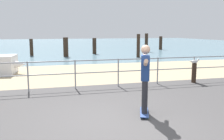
% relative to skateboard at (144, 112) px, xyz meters
% --- Properties ---
extents(beach_strip, '(24.00, 6.00, 0.04)m').
position_rel_skateboard_xyz_m(beach_strip, '(-0.76, 6.62, -0.07)').
color(beach_strip, tan).
rests_on(beach_strip, ground).
extents(sea_surface, '(72.00, 50.00, 0.04)m').
position_rel_skateboard_xyz_m(sea_surface, '(-0.76, 34.62, -0.07)').
color(sea_surface, slate).
rests_on(sea_surface, ground).
extents(railing_fence, '(12.77, 0.05, 1.05)m').
position_rel_skateboard_xyz_m(railing_fence, '(-1.29, 3.22, 0.63)').
color(railing_fence, gray).
rests_on(railing_fence, ground).
extents(skateboard, '(0.48, 0.82, 0.08)m').
position_rel_skateboard_xyz_m(skateboard, '(0.00, 0.00, 0.00)').
color(skateboard, '#334C8C').
rests_on(skateboard, ground).
extents(skateboarder, '(0.61, 1.38, 1.65)m').
position_rel_skateboard_xyz_m(skateboarder, '(-0.00, -0.00, 0.95)').
color(skateboarder, '#26262B').
rests_on(skateboarder, skateboard).
extents(bollard_short, '(0.18, 0.18, 0.79)m').
position_rel_skateboard_xyz_m(bollard_short, '(3.40, 3.07, 0.33)').
color(bollard_short, '#332319').
rests_on(bollard_short, ground).
extents(seagull, '(0.49, 0.19, 0.18)m').
position_rel_skateboard_xyz_m(seagull, '(3.42, 3.08, 0.80)').
color(seagull, white).
rests_on(seagull, bollard_short).
extents(groyne_post_1, '(0.28, 0.28, 1.40)m').
position_rel_skateboard_xyz_m(groyne_post_1, '(-3.28, 16.17, 0.63)').
color(groyne_post_1, '#332319').
rests_on(groyne_post_1, ground).
extents(groyne_post_2, '(0.39, 0.39, 1.54)m').
position_rel_skateboard_xyz_m(groyne_post_2, '(-0.61, 14.68, 0.70)').
color(groyne_post_2, '#332319').
rests_on(groyne_post_2, ground).
extents(groyne_post_3, '(0.34, 0.34, 1.42)m').
position_rel_skateboard_xyz_m(groyne_post_3, '(2.05, 16.40, 0.64)').
color(groyne_post_3, '#332319').
rests_on(groyne_post_3, ground).
extents(groyne_post_4, '(0.26, 0.26, 1.82)m').
position_rel_skateboard_xyz_m(groyne_post_4, '(4.72, 12.56, 0.84)').
color(groyne_post_4, '#332319').
rests_on(groyne_post_4, ground).
extents(groyne_post_5, '(0.31, 0.31, 1.81)m').
position_rel_skateboard_xyz_m(groyne_post_5, '(7.39, 17.26, 0.84)').
color(groyne_post_5, '#332319').
rests_on(groyne_post_5, ground).
extents(groyne_post_6, '(0.35, 0.35, 1.46)m').
position_rel_skateboard_xyz_m(groyne_post_6, '(10.06, 19.57, 0.66)').
color(groyne_post_6, '#332319').
rests_on(groyne_post_6, ground).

